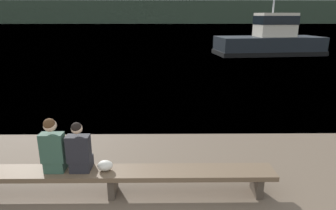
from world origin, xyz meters
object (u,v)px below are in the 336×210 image
(person_left, at_px, (53,148))
(person_right, at_px, (79,151))
(shopping_bag, at_px, (105,166))
(bench_main, at_px, (112,175))
(tugboat_red, at_px, (270,42))

(person_left, relative_size, person_right, 1.08)
(person_left, height_order, shopping_bag, person_left)
(person_right, bearing_deg, bench_main, -1.46)
(person_right, bearing_deg, tugboat_red, 63.32)
(bench_main, xyz_separation_m, person_left, (-1.03, 0.01, 0.54))
(person_left, xyz_separation_m, shopping_bag, (0.90, 0.01, -0.36))
(person_left, height_order, tugboat_red, tugboat_red)
(bench_main, relative_size, shopping_bag, 21.33)
(bench_main, xyz_separation_m, shopping_bag, (-0.13, 0.02, 0.18))
(person_left, relative_size, shopping_bag, 3.67)
(bench_main, xyz_separation_m, tugboat_red, (9.89, 20.84, 0.68))
(bench_main, distance_m, tugboat_red, 23.08)
(person_right, relative_size, tugboat_red, 0.10)
(bench_main, xyz_separation_m, person_right, (-0.57, 0.01, 0.48))
(person_left, distance_m, shopping_bag, 0.97)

